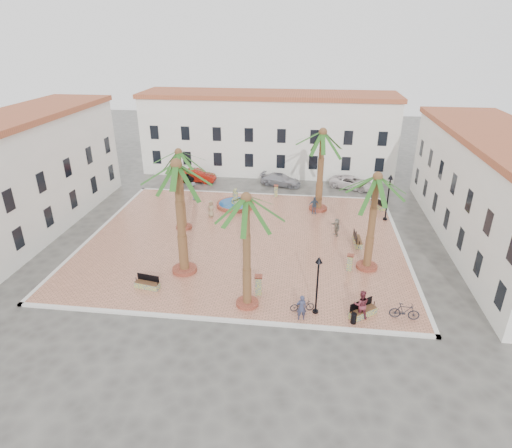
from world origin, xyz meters
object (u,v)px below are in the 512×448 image
at_px(bollard_n, 276,191).
at_px(cyclist_b, 361,304).
at_px(bench_ne, 378,205).
at_px(car_white, 352,182).
at_px(palm_e, 376,188).
at_px(car_silver, 281,180).
at_px(palm_s, 246,211).
at_px(palm_nw, 179,161).
at_px(lamppost_s, 318,275).
at_px(bollard_se, 259,285).
at_px(bench_s, 147,284).
at_px(bicycle_a, 302,305).
at_px(bicycle_b, 405,311).
at_px(car_black, 196,176).
at_px(palm_ne, 322,142).
at_px(lamppost_e, 389,190).
at_px(bench_e, 357,241).
at_px(bollard_e, 350,262).
at_px(pedestrian_east, 336,227).
at_px(pedestrian_fountain_a, 211,209).
at_px(fountain, 235,204).
at_px(palm_sw, 177,178).
at_px(litter_bin, 354,318).
at_px(pedestrian_north, 194,191).
at_px(pedestrian_fountain_b, 314,205).
at_px(cyclist_a, 301,307).
at_px(car_red, 197,176).

distance_m(bollard_n, cyclist_b, 21.30).
height_order(bench_ne, bollard_n, bollard_n).
bearing_deg(car_white, palm_e, -159.93).
bearing_deg(car_silver, palm_e, -143.29).
bearing_deg(bench_ne, palm_s, 123.03).
xyz_separation_m(palm_nw, lamppost_s, (11.60, -11.14, -3.46)).
bearing_deg(bollard_n, bench_ne, -10.15).
relative_size(palm_e, bollard_se, 5.25).
distance_m(bench_s, bicycle_a, 10.67).
relative_size(palm_e, bollard_n, 5.97).
height_order(bicycle_b, car_black, car_black).
relative_size(palm_ne, lamppost_e, 1.82).
bearing_deg(bench_e, car_black, 47.33).
bearing_deg(bollard_e, palm_e, 23.08).
bearing_deg(car_silver, pedestrian_east, -142.45).
distance_m(bicycle_a, cyclist_b, 3.60).
relative_size(palm_s, pedestrian_fountain_a, 4.81).
height_order(fountain, bollard_e, fountain).
xyz_separation_m(fountain, palm_sw, (-1.61, -12.83, 6.88)).
height_order(palm_ne, bench_e, palm_ne).
xyz_separation_m(palm_nw, litter_bin, (13.86, -11.93, -5.82)).
xyz_separation_m(bollard_e, pedestrian_north, (-14.93, 12.49, 0.29)).
bearing_deg(bollard_se, pedestrian_east, 60.24).
relative_size(bicycle_a, pedestrian_east, 1.00).
bearing_deg(bench_e, lamppost_s, 157.69).
bearing_deg(lamppost_e, bench_e, -119.43).
bearing_deg(bench_ne, pedestrian_north, 64.20).
height_order(bollard_n, pedestrian_east, pedestrian_east).
bearing_deg(litter_bin, bench_e, 83.70).
distance_m(palm_nw, palm_ne, 13.24).
relative_size(palm_ne, bicycle_b, 4.46).
height_order(bench_e, bollard_n, bollard_n).
bearing_deg(fountain, litter_bin, -59.89).
relative_size(palm_s, car_black, 1.89).
bearing_deg(lamppost_e, palm_s, -126.07).
bearing_deg(fountain, bollard_n, 40.97).
relative_size(cyclist_b, pedestrian_east, 1.23).
height_order(bollard_se, pedestrian_east, pedestrian_east).
bearing_deg(pedestrian_north, litter_bin, -154.02).
distance_m(litter_bin, bicycle_a, 3.23).
xyz_separation_m(bicycle_b, pedestrian_fountain_b, (-5.48, 15.85, 0.30)).
bearing_deg(pedestrian_fountain_b, pedestrian_fountain_a, -177.83).
xyz_separation_m(cyclist_a, car_black, (-12.91, 24.89, -0.31)).
bearing_deg(bollard_n, pedestrian_east, -56.01).
distance_m(bollard_se, car_red, 24.60).
distance_m(bicycle_a, pedestrian_fountain_b, 15.82).
distance_m(bench_ne, pedestrian_fountain_a, 16.50).
relative_size(car_black, car_silver, 0.88).
bearing_deg(pedestrian_fountain_b, palm_sw, -137.44).
distance_m(bench_e, cyclist_b, 10.03).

